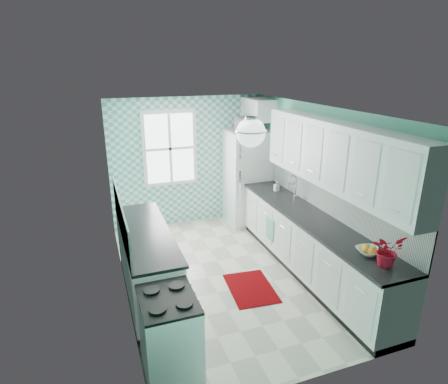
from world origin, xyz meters
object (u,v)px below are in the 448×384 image
object	(u,v)px
ceiling_light	(251,132)
sink	(287,200)
fridge	(248,177)
stove	(170,332)
potted_plant	(387,250)
microwave	(249,124)
fruit_bowl	(369,251)

from	to	relation	value
ceiling_light	sink	bearing A→B (deg)	44.59
ceiling_light	fridge	size ratio (longest dim) A/B	0.19
stove	potted_plant	distance (m)	2.51
potted_plant	microwave	xyz separation A→B (m)	(-0.09, 3.68, 0.87)
fridge	microwave	distance (m)	1.06
fridge	sink	bearing A→B (deg)	-85.99
sink	potted_plant	world-z (taller)	sink
fridge	stove	bearing A→B (deg)	-124.31
fruit_bowl	stove	bearing A→B (deg)	178.75
fruit_bowl	fridge	bearing A→B (deg)	91.51
ceiling_light	fruit_bowl	distance (m)	1.98
fruit_bowl	potted_plant	distance (m)	0.31
fridge	sink	xyz separation A→B (m)	(0.09, -1.42, 0.00)
fridge	potted_plant	bearing A→B (deg)	-88.40
fridge	fruit_bowl	distance (m)	3.41
sink	fruit_bowl	distance (m)	1.99
ceiling_light	microwave	world-z (taller)	ceiling_light
stove	fridge	bearing A→B (deg)	59.20
fridge	stove	xyz separation A→B (m)	(-2.31, -3.36, -0.49)
potted_plant	microwave	size ratio (longest dim) A/B	0.78
ceiling_light	fruit_bowl	xyz separation A→B (m)	(1.20, -0.81, -1.35)
ceiling_light	fruit_bowl	world-z (taller)	ceiling_light
fridge	stove	size ratio (longest dim) A/B	2.19
potted_plant	fridge	bearing A→B (deg)	91.40
ceiling_light	potted_plant	bearing A→B (deg)	-41.89
ceiling_light	microwave	xyz separation A→B (m)	(1.11, 2.61, -0.33)
ceiling_light	microwave	bearing A→B (deg)	66.93
ceiling_light	fridge	world-z (taller)	ceiling_light
microwave	ceiling_light	bearing A→B (deg)	67.81
ceiling_light	fridge	xyz separation A→B (m)	(1.11, 2.61, -1.39)
ceiling_light	sink	world-z (taller)	ceiling_light
microwave	potted_plant	bearing A→B (deg)	92.29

